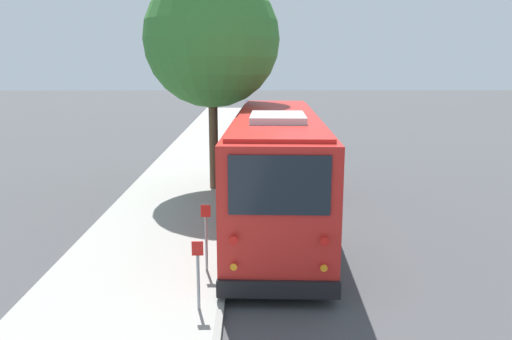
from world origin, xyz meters
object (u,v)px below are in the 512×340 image
at_px(parked_sedan_silver, 262,140).
at_px(parked_sedan_maroon, 260,125).
at_px(street_tree, 212,30).
at_px(shuttle_bus, 277,162).
at_px(sign_post_near, 198,274).
at_px(parked_sedan_black, 255,115).
at_px(sign_post_far, 206,237).
at_px(parked_sedan_navy, 253,109).

distance_m(parked_sedan_silver, parked_sedan_maroon, 7.09).
bearing_deg(street_tree, parked_sedan_maroon, -7.30).
distance_m(shuttle_bus, sign_post_near, 6.20).
distance_m(parked_sedan_black, sign_post_far, 31.40).
height_order(shuttle_bus, parked_sedan_maroon, shuttle_bus).
bearing_deg(street_tree, parked_sedan_black, -4.48).
xyz_separation_m(parked_sedan_black, sign_post_far, (-31.36, 1.46, 0.37)).
relative_size(parked_sedan_silver, sign_post_far, 2.90).
height_order(parked_sedan_silver, parked_sedan_black, parked_sedan_black).
bearing_deg(shuttle_bus, parked_sedan_silver, 3.12).
bearing_deg(sign_post_far, parked_sedan_black, -2.66).
bearing_deg(shuttle_bus, sign_post_far, 158.31).
bearing_deg(street_tree, sign_post_far, -177.36).
relative_size(parked_sedan_silver, street_tree, 0.52).
bearing_deg(parked_sedan_navy, parked_sedan_black, -177.39).
distance_m(parked_sedan_navy, street_tree, 29.92).
relative_size(shuttle_bus, parked_sedan_maroon, 2.39).
bearing_deg(parked_sedan_navy, parked_sedan_maroon, -177.06).
xyz_separation_m(shuttle_bus, sign_post_near, (-5.84, 1.80, -1.04)).
bearing_deg(parked_sedan_navy, street_tree, 177.99).
distance_m(parked_sedan_silver, sign_post_near, 19.01).
xyz_separation_m(parked_sedan_black, street_tree, (-23.34, 1.83, 5.43)).
bearing_deg(shuttle_bus, parked_sedan_black, 3.27).
distance_m(parked_sedan_silver, parked_sedan_navy, 20.30).
xyz_separation_m(parked_sedan_silver, parked_sedan_navy, (20.30, 0.35, 0.03)).
bearing_deg(parked_sedan_maroon, sign_post_far, -179.66).
distance_m(parked_sedan_navy, sign_post_far, 37.42).
xyz_separation_m(shuttle_bus, street_tree, (4.02, 2.17, 4.12)).
relative_size(parked_sedan_black, street_tree, 0.51).
xyz_separation_m(shuttle_bus, parked_sedan_maroon, (20.18, 0.10, -1.31)).
height_order(parked_sedan_maroon, sign_post_near, sign_post_near).
relative_size(shuttle_bus, parked_sedan_silver, 2.52).
height_order(shuttle_bus, sign_post_near, shuttle_bus).
relative_size(street_tree, sign_post_far, 5.57).
height_order(parked_sedan_black, sign_post_near, sign_post_near).
bearing_deg(parked_sedan_maroon, parked_sedan_navy, 6.02).
xyz_separation_m(shuttle_bus, parked_sedan_black, (27.36, 0.34, -1.31)).
bearing_deg(sign_post_far, parked_sedan_navy, -2.02).
bearing_deg(shuttle_bus, street_tree, 30.96).
distance_m(shuttle_bus, sign_post_far, 4.49).
distance_m(street_tree, sign_post_near, 11.13).
height_order(parked_sedan_navy, street_tree, street_tree).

